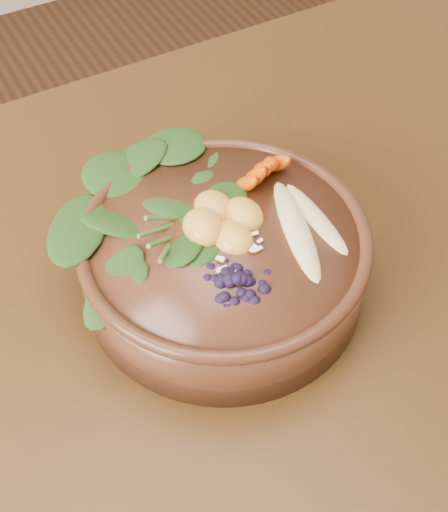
{
  "coord_description": "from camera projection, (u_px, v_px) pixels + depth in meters",
  "views": [
    {
      "loc": [
        -0.09,
        -0.44,
        1.39
      ],
      "look_at": [
        0.15,
        -0.0,
        0.8
      ],
      "focal_mm": 50.0,
      "sensor_mm": 36.0,
      "label": 1
    }
  ],
  "objects": [
    {
      "name": "stoneware_bowl",
      "position": [
        224.0,
        262.0,
        0.78
      ],
      "size": [
        0.4,
        0.4,
        0.08
      ],
      "primitive_type": "cylinder",
      "rotation": [
        0.0,
        0.0,
        -0.36
      ],
      "color": "#472516",
      "rests_on": "dining_table"
    },
    {
      "name": "banana_halves",
      "position": [
        307.0,
        214.0,
        0.75
      ],
      "size": [
        0.08,
        0.17,
        0.03
      ],
      "rotation": [
        0.0,
        0.0,
        -0.36
      ],
      "color": "#E0CC84",
      "rests_on": "stoneware_bowl"
    },
    {
      "name": "mandarin_cluster",
      "position": [
        223.0,
        212.0,
        0.75
      ],
      "size": [
        0.12,
        0.12,
        0.03
      ],
      "primitive_type": null,
      "rotation": [
        0.0,
        0.0,
        -0.36
      ],
      "color": "orange",
      "rests_on": "stoneware_bowl"
    },
    {
      "name": "kale_heap",
      "position": [
        171.0,
        183.0,
        0.77
      ],
      "size": [
        0.26,
        0.24,
        0.05
      ],
      "primitive_type": null,
      "rotation": [
        0.0,
        0.0,
        -0.36
      ],
      "color": "#234216",
      "rests_on": "stoneware_bowl"
    },
    {
      "name": "blueberry_pile",
      "position": [
        237.0,
        270.0,
        0.69
      ],
      "size": [
        0.17,
        0.15,
        0.04
      ],
      "primitive_type": null,
      "rotation": [
        0.0,
        0.0,
        -0.36
      ],
      "color": "black",
      "rests_on": "stoneware_bowl"
    },
    {
      "name": "carrot_cluster",
      "position": [
        263.0,
        148.0,
        0.78
      ],
      "size": [
        0.08,
        0.08,
        0.09
      ],
      "primitive_type": null,
      "rotation": [
        0.0,
        0.0,
        -0.36
      ],
      "color": "#D64600",
      "rests_on": "stoneware_bowl"
    },
    {
      "name": "coconut_flakes",
      "position": [
        229.0,
        249.0,
        0.74
      ],
      "size": [
        0.12,
        0.11,
        0.01
      ],
      "primitive_type": null,
      "rotation": [
        0.0,
        0.0,
        -0.36
      ],
      "color": "white",
      "rests_on": "stoneware_bowl"
    },
    {
      "name": "dining_table",
      "position": [
        111.0,
        383.0,
        0.84
      ],
      "size": [
        1.6,
        0.9,
        0.75
      ],
      "color": "#331C0C",
      "rests_on": "ground"
    }
  ]
}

